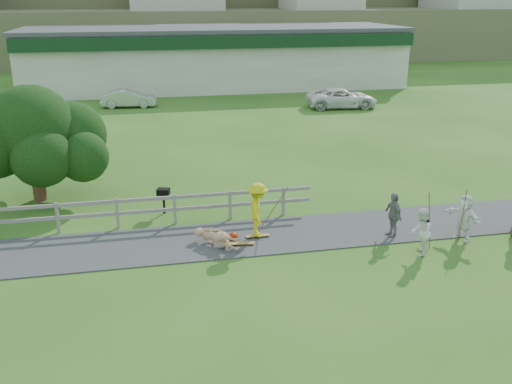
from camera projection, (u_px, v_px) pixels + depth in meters
ground at (248, 258)px, 17.84m from camera, size 260.00×260.00×0.00m
path at (239, 238)px, 19.22m from camera, size 34.00×3.00×0.04m
fence at (99, 210)px, 19.74m from camera, size 15.05×0.10×1.10m
strip_mall at (215, 57)px, 50.04m from camera, size 32.50×10.75×5.10m
skater_rider at (258, 213)px, 18.97m from camera, size 0.90×1.30×1.85m
skater_fallen at (217, 238)px, 18.51m from camera, size 1.63×1.46×0.65m
spectator_a at (421, 232)px, 17.81m from camera, size 0.87×0.94×1.54m
spectator_b at (393, 215)px, 19.17m from camera, size 0.48×0.95×1.56m
spectator_d at (464, 218)px, 18.89m from camera, size 0.95×1.54×1.59m
car_silver at (128, 98)px, 41.19m from camera, size 3.98×1.70×1.28m
car_white at (342, 98)px, 40.94m from camera, size 5.26×2.79×1.41m
tree at (35, 156)px, 22.25m from camera, size 5.48×5.48×3.62m
bbq at (164, 201)px, 21.28m from camera, size 0.53×0.46×0.98m
longboard_rider at (258, 237)px, 19.26m from camera, size 0.80×0.21×0.09m
longboard_fallen at (242, 245)px, 18.66m from camera, size 0.84×0.29×0.09m
helmet at (233, 237)px, 19.00m from camera, size 0.31×0.31×0.31m
pole_rider at (273, 206)px, 19.44m from camera, size 0.03×0.03×1.93m
pole_spec_left at (429, 220)px, 18.21m from camera, size 0.03×0.03×1.93m
pole_spec_right at (462, 216)px, 18.71m from camera, size 0.03×0.03×1.81m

